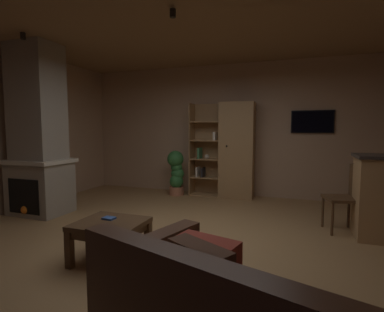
{
  "coord_description": "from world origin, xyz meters",
  "views": [
    {
      "loc": [
        1.3,
        -3.31,
        1.4
      ],
      "look_at": [
        0.0,
        0.4,
        1.05
      ],
      "focal_mm": 27.65,
      "sensor_mm": 36.0,
      "label": 1
    }
  ],
  "objects_px": {
    "dining_chair": "(348,194)",
    "wall_mounted_tv": "(312,122)",
    "potted_floor_plant": "(176,172)",
    "coffee_table": "(110,229)",
    "stone_fireplace": "(38,139)",
    "table_book_0": "(109,218)",
    "bookshelf_cabinet": "(233,151)"
  },
  "relations": [
    {
      "from": "dining_chair",
      "to": "wall_mounted_tv",
      "type": "height_order",
      "value": "wall_mounted_tv"
    },
    {
      "from": "dining_chair",
      "to": "potted_floor_plant",
      "type": "relative_size",
      "value": 0.97
    },
    {
      "from": "coffee_table",
      "to": "potted_floor_plant",
      "type": "xyz_separation_m",
      "value": [
        -0.57,
        3.21,
        0.16
      ]
    },
    {
      "from": "stone_fireplace",
      "to": "wall_mounted_tv",
      "type": "xyz_separation_m",
      "value": [
        4.3,
        2.46,
        0.3
      ]
    },
    {
      "from": "table_book_0",
      "to": "wall_mounted_tv",
      "type": "xyz_separation_m",
      "value": [
        2.18,
        3.56,
        1.11
      ]
    },
    {
      "from": "potted_floor_plant",
      "to": "dining_chair",
      "type": "bearing_deg",
      "value": -23.44
    },
    {
      "from": "coffee_table",
      "to": "table_book_0",
      "type": "height_order",
      "value": "table_book_0"
    },
    {
      "from": "bookshelf_cabinet",
      "to": "dining_chair",
      "type": "relative_size",
      "value": 2.12
    },
    {
      "from": "coffee_table",
      "to": "dining_chair",
      "type": "distance_m",
      "value": 3.14
    },
    {
      "from": "bookshelf_cabinet",
      "to": "wall_mounted_tv",
      "type": "height_order",
      "value": "bookshelf_cabinet"
    },
    {
      "from": "stone_fireplace",
      "to": "bookshelf_cabinet",
      "type": "xyz_separation_m",
      "value": [
        2.78,
        2.25,
        -0.29
      ]
    },
    {
      "from": "bookshelf_cabinet",
      "to": "dining_chair",
      "type": "bearing_deg",
      "value": -38.81
    },
    {
      "from": "table_book_0",
      "to": "dining_chair",
      "type": "distance_m",
      "value": 3.15
    },
    {
      "from": "bookshelf_cabinet",
      "to": "wall_mounted_tv",
      "type": "distance_m",
      "value": 1.64
    },
    {
      "from": "bookshelf_cabinet",
      "to": "potted_floor_plant",
      "type": "distance_m",
      "value": 1.27
    },
    {
      "from": "table_book_0",
      "to": "dining_chair",
      "type": "xyz_separation_m",
      "value": [
        2.58,
        1.8,
        0.08
      ]
    },
    {
      "from": "stone_fireplace",
      "to": "coffee_table",
      "type": "relative_size",
      "value": 4.02
    },
    {
      "from": "stone_fireplace",
      "to": "table_book_0",
      "type": "height_order",
      "value": "stone_fireplace"
    },
    {
      "from": "dining_chair",
      "to": "coffee_table",
      "type": "bearing_deg",
      "value": -143.48
    },
    {
      "from": "wall_mounted_tv",
      "to": "table_book_0",
      "type": "bearing_deg",
      "value": -121.44
    },
    {
      "from": "table_book_0",
      "to": "wall_mounted_tv",
      "type": "height_order",
      "value": "wall_mounted_tv"
    },
    {
      "from": "coffee_table",
      "to": "table_book_0",
      "type": "distance_m",
      "value": 0.13
    },
    {
      "from": "coffee_table",
      "to": "wall_mounted_tv",
      "type": "distance_m",
      "value": 4.36
    },
    {
      "from": "bookshelf_cabinet",
      "to": "wall_mounted_tv",
      "type": "bearing_deg",
      "value": 7.92
    },
    {
      "from": "stone_fireplace",
      "to": "potted_floor_plant",
      "type": "relative_size",
      "value": 2.91
    },
    {
      "from": "bookshelf_cabinet",
      "to": "table_book_0",
      "type": "distance_m",
      "value": 3.45
    },
    {
      "from": "bookshelf_cabinet",
      "to": "stone_fireplace",
      "type": "bearing_deg",
      "value": -141.09
    },
    {
      "from": "stone_fireplace",
      "to": "potted_floor_plant",
      "type": "distance_m",
      "value": 2.71
    },
    {
      "from": "bookshelf_cabinet",
      "to": "dining_chair",
      "type": "distance_m",
      "value": 2.5
    },
    {
      "from": "dining_chair",
      "to": "potted_floor_plant",
      "type": "bearing_deg",
      "value": 156.56
    },
    {
      "from": "stone_fireplace",
      "to": "table_book_0",
      "type": "xyz_separation_m",
      "value": [
        2.12,
        -1.1,
        -0.81
      ]
    },
    {
      "from": "dining_chair",
      "to": "table_book_0",
      "type": "bearing_deg",
      "value": -145.04
    }
  ]
}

